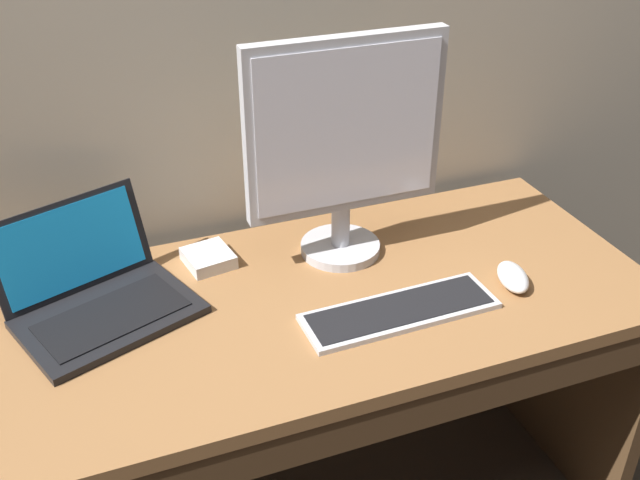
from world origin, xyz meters
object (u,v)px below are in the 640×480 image
(external_monitor, at_px, (345,144))
(computer_mouse, at_px, (513,277))
(laptop_black, at_px, (99,297))
(wired_keyboard, at_px, (400,311))
(external_drive_box, at_px, (208,258))

(external_monitor, bearing_deg, computer_mouse, -39.24)
(laptop_black, height_order, wired_keyboard, laptop_black)
(external_monitor, bearing_deg, laptop_black, -177.34)
(external_monitor, xyz_separation_m, external_drive_box, (-0.30, 0.07, -0.27))
(laptop_black, height_order, external_monitor, external_monitor)
(computer_mouse, bearing_deg, external_monitor, 156.02)
(computer_mouse, relative_size, external_drive_box, 1.08)
(external_monitor, relative_size, wired_keyboard, 1.24)
(wired_keyboard, xyz_separation_m, external_drive_box, (-0.33, 0.33, 0.01))
(external_monitor, bearing_deg, wired_keyboard, -84.59)
(laptop_black, relative_size, external_drive_box, 3.93)
(external_drive_box, bearing_deg, laptop_black, -158.71)
(laptop_black, distance_m, computer_mouse, 0.89)
(wired_keyboard, height_order, computer_mouse, computer_mouse)
(external_monitor, distance_m, wired_keyboard, 0.38)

